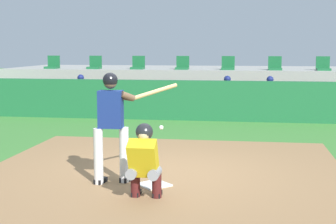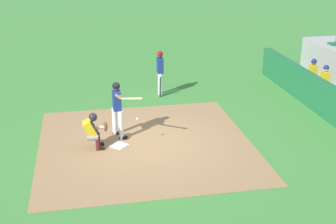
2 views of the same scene
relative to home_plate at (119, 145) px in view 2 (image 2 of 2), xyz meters
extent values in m
plane|color=#428438|center=(0.00, 0.80, -0.02)|extent=(80.00, 80.00, 0.00)
cube|color=#9E754C|center=(0.00, 0.80, -0.02)|extent=(6.40, 6.40, 0.01)
cube|color=white|center=(0.00, 0.00, 0.00)|extent=(0.62, 0.62, 0.02)
cylinder|color=silver|center=(-0.89, -0.05, 0.44)|extent=(0.15, 0.15, 0.92)
cylinder|color=silver|center=(-0.51, 0.11, 0.44)|extent=(0.15, 0.15, 0.92)
cube|color=navy|center=(-0.70, 0.03, 1.20)|extent=(0.39, 0.26, 0.60)
sphere|color=brown|center=(-0.70, 0.03, 1.63)|extent=(0.21, 0.21, 0.21)
sphere|color=black|center=(-0.70, 0.03, 1.66)|extent=(0.24, 0.24, 0.24)
cylinder|color=brown|center=(-0.62, 0.11, 1.41)|extent=(0.57, 0.17, 0.18)
cylinder|color=brown|center=(-0.43, 0.07, 1.41)|extent=(0.25, 0.25, 0.17)
cylinder|color=tan|center=(-0.05, 0.43, 1.45)|extent=(0.66, 0.63, 0.24)
cube|color=black|center=(-0.88, 0.01, 0.02)|extent=(0.17, 0.28, 0.09)
cube|color=black|center=(-0.50, 0.17, 0.02)|extent=(0.17, 0.28, 0.09)
cylinder|color=gray|center=(-0.16, -0.78, 0.40)|extent=(0.16, 0.32, 0.16)
cylinder|color=#4C1919|center=(-0.16, -0.63, 0.19)|extent=(0.14, 0.14, 0.42)
cube|color=black|center=(-0.16, -0.57, 0.02)|extent=(0.11, 0.24, 0.08)
cylinder|color=gray|center=(0.16, -0.78, 0.40)|extent=(0.16, 0.32, 0.16)
cylinder|color=#4C1919|center=(0.16, -0.63, 0.19)|extent=(0.14, 0.14, 0.42)
cube|color=black|center=(0.16, -0.57, 0.02)|extent=(0.11, 0.24, 0.08)
cube|color=gold|center=(0.00, -0.83, 0.62)|extent=(0.40, 0.44, 0.57)
cube|color=#2D2D33|center=(0.00, -0.71, 0.62)|extent=(0.38, 0.25, 0.45)
sphere|color=beige|center=(0.00, -0.75, 0.96)|extent=(0.21, 0.21, 0.21)
sphere|color=#232328|center=(0.00, -0.73, 0.98)|extent=(0.25, 0.25, 0.25)
cylinder|color=beige|center=(-0.04, -0.60, 0.62)|extent=(0.10, 0.45, 0.10)
ellipsoid|color=brown|center=(-0.08, -0.38, 0.62)|extent=(0.28, 0.12, 0.30)
sphere|color=white|center=(0.03, 0.56, 0.83)|extent=(0.07, 0.07, 0.07)
cylinder|color=silver|center=(-4.56, 2.04, 0.44)|extent=(0.14, 0.14, 0.92)
cylinder|color=silver|center=(-4.32, 2.04, 0.44)|extent=(0.14, 0.14, 0.92)
cube|color=navy|center=(-4.44, 2.04, 1.20)|extent=(0.36, 0.22, 0.60)
sphere|color=brown|center=(-4.44, 2.04, 1.62)|extent=(0.20, 0.20, 0.20)
sphere|color=maroon|center=(-4.44, 2.04, 1.65)|extent=(0.23, 0.23, 0.23)
cylinder|color=#333338|center=(-4.14, 1.99, 0.40)|extent=(0.18, 0.06, 0.85)
cylinder|color=#939399|center=(-4.10, 8.05, 0.47)|extent=(0.15, 0.40, 0.15)
cylinder|color=#939399|center=(-4.10, 7.85, 0.20)|extent=(0.13, 0.13, 0.45)
cube|color=maroon|center=(-4.10, 7.80, 0.02)|extent=(0.11, 0.24, 0.08)
cylinder|color=#939399|center=(-3.84, 8.05, 0.47)|extent=(0.15, 0.40, 0.15)
cylinder|color=#939399|center=(-3.84, 7.85, 0.20)|extent=(0.13, 0.13, 0.45)
cube|color=maroon|center=(-3.84, 7.80, 0.02)|extent=(0.11, 0.24, 0.08)
cube|color=gold|center=(-3.97, 8.27, 0.74)|extent=(0.36, 0.22, 0.54)
sphere|color=brown|center=(-3.97, 8.27, 1.13)|extent=(0.20, 0.20, 0.20)
sphere|color=navy|center=(-3.97, 8.27, 1.17)|extent=(0.22, 0.22, 0.22)
cylinder|color=brown|center=(-4.17, 8.13, 0.63)|extent=(0.09, 0.41, 0.22)
cylinder|color=brown|center=(-3.77, 8.13, 0.63)|extent=(0.09, 0.41, 0.22)
cylinder|color=#939399|center=(-3.12, 8.05, 0.47)|extent=(0.15, 0.40, 0.15)
cylinder|color=#939399|center=(-3.12, 7.85, 0.20)|extent=(0.13, 0.13, 0.45)
cube|color=maroon|center=(-3.12, 7.80, 0.02)|extent=(0.11, 0.24, 0.08)
cylinder|color=#939399|center=(-2.86, 8.05, 0.47)|extent=(0.15, 0.40, 0.15)
cylinder|color=#939399|center=(-2.86, 7.85, 0.20)|extent=(0.13, 0.13, 0.45)
cube|color=maroon|center=(-2.86, 7.80, 0.02)|extent=(0.11, 0.24, 0.08)
cube|color=gold|center=(-2.99, 8.27, 0.74)|extent=(0.36, 0.22, 0.54)
sphere|color=beige|center=(-2.99, 8.27, 1.13)|extent=(0.20, 0.20, 0.20)
sphere|color=navy|center=(-2.99, 8.27, 1.17)|extent=(0.22, 0.22, 0.22)
cylinder|color=beige|center=(-3.19, 8.13, 0.63)|extent=(0.09, 0.41, 0.22)
cylinder|color=beige|center=(-2.79, 8.13, 0.63)|extent=(0.09, 0.41, 0.22)
cube|color=#196033|center=(-5.69, 10.10, 1.42)|extent=(0.46, 0.46, 0.08)
camera|label=1|loc=(1.40, -7.63, 2.19)|focal=53.42mm
camera|label=2|loc=(12.60, -0.91, 5.96)|focal=49.06mm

